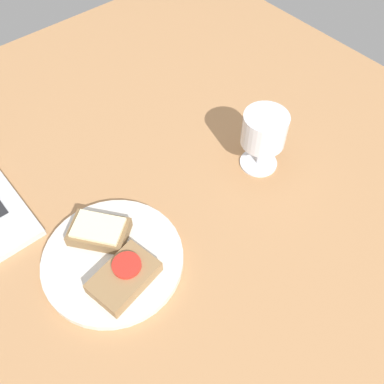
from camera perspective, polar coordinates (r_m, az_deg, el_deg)
wooden_table at (r=79.71cm, az=-4.00°, el=-4.38°), size 140.00×140.00×3.00cm
plate at (r=74.50cm, az=-10.50°, el=-8.82°), size 23.95×23.95×1.51cm
sandwich_with_tomato at (r=70.33cm, az=-9.02°, el=-11.09°), size 11.92×8.94×3.09cm
sandwich_with_cheese at (r=75.35cm, az=-12.29°, el=-5.11°), size 11.15×11.74×2.86cm
wine_glass at (r=81.23cm, az=9.60°, el=7.97°), size 8.46×8.46×12.74cm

